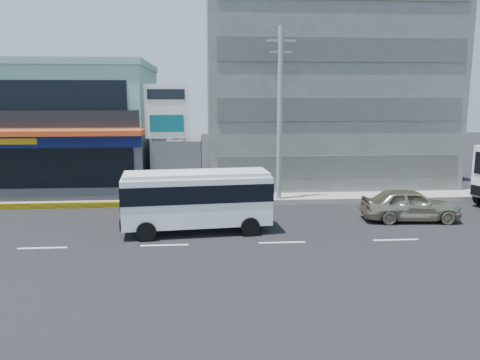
{
  "coord_description": "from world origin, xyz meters",
  "views": [
    {
      "loc": [
        1.76,
        -19.04,
        6.16
      ],
      "look_at": [
        3.41,
        3.07,
        2.2
      ],
      "focal_mm": 35.0,
      "sensor_mm": 36.0,
      "label": 1
    }
  ],
  "objects_px": {
    "shop_building": "(62,129)",
    "billboard": "(167,118)",
    "satellite_dish": "(177,138)",
    "concrete_building": "(318,85)",
    "utility_pole_near": "(280,115)",
    "sedan": "(410,205)",
    "minibus": "(197,196)"
  },
  "relations": [
    {
      "from": "minibus",
      "to": "utility_pole_near",
      "type": "bearing_deg",
      "value": 49.78
    },
    {
      "from": "satellite_dish",
      "to": "sedan",
      "type": "distance_m",
      "value": 14.61
    },
    {
      "from": "shop_building",
      "to": "billboard",
      "type": "relative_size",
      "value": 1.8
    },
    {
      "from": "minibus",
      "to": "sedan",
      "type": "relative_size",
      "value": 1.43
    },
    {
      "from": "sedan",
      "to": "minibus",
      "type": "bearing_deg",
      "value": 100.49
    },
    {
      "from": "sedan",
      "to": "utility_pole_near",
      "type": "bearing_deg",
      "value": 58.47
    },
    {
      "from": "shop_building",
      "to": "billboard",
      "type": "height_order",
      "value": "shop_building"
    },
    {
      "from": "billboard",
      "to": "utility_pole_near",
      "type": "bearing_deg",
      "value": -15.48
    },
    {
      "from": "utility_pole_near",
      "to": "sedan",
      "type": "height_order",
      "value": "utility_pole_near"
    },
    {
      "from": "satellite_dish",
      "to": "billboard",
      "type": "xyz_separation_m",
      "value": [
        -0.5,
        -1.8,
        1.35
      ]
    },
    {
      "from": "shop_building",
      "to": "satellite_dish",
      "type": "distance_m",
      "value": 8.54
    },
    {
      "from": "concrete_building",
      "to": "billboard",
      "type": "distance_m",
      "value": 12.17
    },
    {
      "from": "utility_pole_near",
      "to": "sedan",
      "type": "xyz_separation_m",
      "value": [
        6.0,
        -4.26,
        -4.33
      ]
    },
    {
      "from": "shop_building",
      "to": "utility_pole_near",
      "type": "distance_m",
      "value": 15.5
    },
    {
      "from": "shop_building",
      "to": "satellite_dish",
      "type": "height_order",
      "value": "shop_building"
    },
    {
      "from": "shop_building",
      "to": "minibus",
      "type": "xyz_separation_m",
      "value": [
        9.35,
        -12.05,
        -2.32
      ]
    },
    {
      "from": "shop_building",
      "to": "concrete_building",
      "type": "bearing_deg",
      "value": 3.35
    },
    {
      "from": "utility_pole_near",
      "to": "sedan",
      "type": "bearing_deg",
      "value": -35.37
    },
    {
      "from": "satellite_dish",
      "to": "utility_pole_near",
      "type": "height_order",
      "value": "utility_pole_near"
    },
    {
      "from": "satellite_dish",
      "to": "concrete_building",
      "type": "bearing_deg",
      "value": 21.8
    },
    {
      "from": "utility_pole_near",
      "to": "billboard",
      "type": "bearing_deg",
      "value": 164.52
    },
    {
      "from": "shop_building",
      "to": "satellite_dish",
      "type": "bearing_deg",
      "value": -20.21
    },
    {
      "from": "sedan",
      "to": "shop_building",
      "type": "bearing_deg",
      "value": 65.46
    },
    {
      "from": "utility_pole_near",
      "to": "satellite_dish",
      "type": "bearing_deg",
      "value": 149.04
    },
    {
      "from": "shop_building",
      "to": "satellite_dish",
      "type": "xyz_separation_m",
      "value": [
        8.0,
        -2.95,
        -0.42
      ]
    },
    {
      "from": "concrete_building",
      "to": "billboard",
      "type": "relative_size",
      "value": 2.32
    },
    {
      "from": "shop_building",
      "to": "minibus",
      "type": "height_order",
      "value": "shop_building"
    },
    {
      "from": "concrete_building",
      "to": "utility_pole_near",
      "type": "relative_size",
      "value": 1.6
    },
    {
      "from": "satellite_dish",
      "to": "billboard",
      "type": "height_order",
      "value": "billboard"
    },
    {
      "from": "utility_pole_near",
      "to": "minibus",
      "type": "relative_size",
      "value": 1.45
    },
    {
      "from": "utility_pole_near",
      "to": "shop_building",
      "type": "bearing_deg",
      "value": 154.94
    },
    {
      "from": "shop_building",
      "to": "concrete_building",
      "type": "relative_size",
      "value": 0.77
    }
  ]
}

